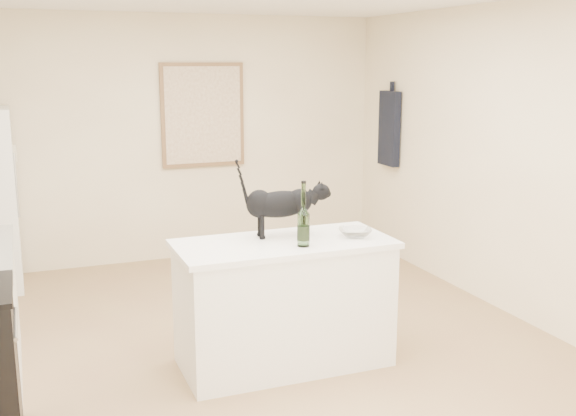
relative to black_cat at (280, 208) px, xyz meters
The scene contains 13 objects.
floor 1.12m from the black_cat, 152.22° to the left, with size 5.50×5.50×0.00m, color #997E51.
wall_back 2.83m from the black_cat, 92.54° to the left, with size 4.50×4.50×0.00m, color beige.
wall_front 2.69m from the black_cat, 92.66° to the right, with size 4.50×4.50×0.00m, color beige.
wall_right 2.13m from the black_cat, ahead, with size 5.50×5.50×0.00m, color beige.
island_base 0.69m from the black_cat, 100.46° to the right, with size 1.44×0.67×0.86m, color white.
island_top 0.27m from the black_cat, 100.46° to the right, with size 1.50×0.70×0.04m, color white.
artwork_frame 2.83m from the black_cat, 86.40° to the left, with size 0.90×0.03×1.10m, color brown.
artwork_canvas 2.81m from the black_cat, 86.38° to the left, with size 0.82×0.00×1.02m, color beige.
hanging_garment 2.97m from the black_cat, 45.69° to the left, with size 0.08×0.34×0.80m, color black.
black_cat is the anchor object (origin of this frame).
wine_bottle 0.31m from the black_cat, 80.42° to the right, with size 0.08×0.08×0.39m, color #305C24.
glass_bowl 0.56m from the black_cat, 22.33° to the right, with size 0.23×0.23×0.06m, color silver.
fridge_paper 3.08m from the black_cat, 124.27° to the left, with size 0.00×0.13×0.17m, color silver.
Camera 1 is at (-1.54, -4.47, 2.11)m, focal length 42.83 mm.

